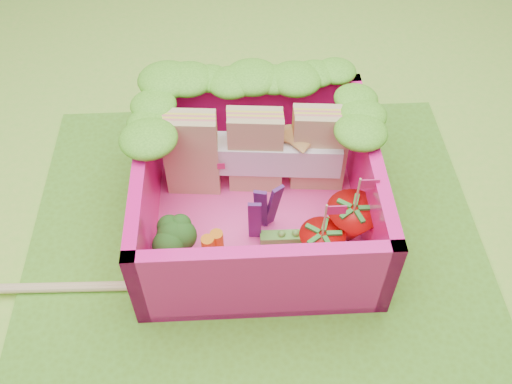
{
  "coord_description": "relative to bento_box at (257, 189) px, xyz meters",
  "views": [
    {
      "loc": [
        -0.1,
        -1.8,
        2.7
      ],
      "look_at": [
        0.01,
        0.29,
        0.28
      ],
      "focal_mm": 40.0,
      "sensor_mm": 36.0,
      "label": 1
    }
  ],
  "objects": [
    {
      "name": "broccoli",
      "position": [
        -0.46,
        -0.26,
        -0.04
      ],
      "size": [
        0.31,
        0.31,
        0.26
      ],
      "color": "#5E8B43",
      "rests_on": "bento_floor"
    },
    {
      "name": "strawberry_right",
      "position": [
        0.5,
        -0.23,
        -0.07
      ],
      "size": [
        0.29,
        0.29,
        0.53
      ],
      "color": "red",
      "rests_on": "bento_floor"
    },
    {
      "name": "lettuce_ruffle",
      "position": [
        0.0,
        0.47,
        0.33
      ],
      "size": [
        1.43,
        0.76,
        0.11
      ],
      "color": "#388E19",
      "rests_on": "bento_box"
    },
    {
      "name": "bento_box",
      "position": [
        0.0,
        0.0,
        0.0
      ],
      "size": [
        1.3,
        1.3,
        0.55
      ],
      "color": "#FF1584",
      "rests_on": "placemat"
    },
    {
      "name": "sandwich_stack",
      "position": [
        0.01,
        0.25,
        0.05
      ],
      "size": [
        1.06,
        0.25,
        0.55
      ],
      "color": "tan",
      "rests_on": "bento_floor"
    },
    {
      "name": "chopsticks",
      "position": [
        -1.0,
        -0.43,
        -0.25
      ],
      "size": [
        2.32,
        0.11,
        0.04
      ],
      "color": "#DEBE7A",
      "rests_on": "placemat"
    },
    {
      "name": "purple_wedges",
      "position": [
        0.02,
        -0.14,
        -0.04
      ],
      "size": [
        0.18,
        0.14,
        0.38
      ],
      "color": "#411857",
      "rests_on": "bento_floor"
    },
    {
      "name": "bento_floor",
      "position": [
        -0.0,
        0.0,
        -0.25
      ],
      "size": [
        1.3,
        1.3,
        0.05
      ],
      "primitive_type": "cube",
      "color": "#FE4099",
      "rests_on": "placemat"
    },
    {
      "name": "placemat",
      "position": [
        -0.01,
        -0.29,
        -0.29
      ],
      "size": [
        2.6,
        2.6,
        0.03
      ],
      "primitive_type": "cube",
      "color": "#5B9E23",
      "rests_on": "ground"
    },
    {
      "name": "ground",
      "position": [
        -0.01,
        -0.29,
        -0.31
      ],
      "size": [
        14.0,
        14.0,
        0.0
      ],
      "primitive_type": "plane",
      "color": "#8BDA3D",
      "rests_on": "ground"
    },
    {
      "name": "carrot_sticks",
      "position": [
        -0.25,
        -0.33,
        -0.1
      ],
      "size": [
        0.12,
        0.11,
        0.25
      ],
      "color": "orange",
      "rests_on": "bento_floor"
    },
    {
      "name": "snap_peas",
      "position": [
        0.34,
        -0.23,
        -0.2
      ],
      "size": [
        0.65,
        0.59,
        0.05
      ],
      "color": "green",
      "rests_on": "bento_floor"
    },
    {
      "name": "strawberry_left",
      "position": [
        0.32,
        -0.35,
        -0.1
      ],
      "size": [
        0.24,
        0.24,
        0.48
      ],
      "color": "red",
      "rests_on": "bento_floor"
    }
  ]
}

